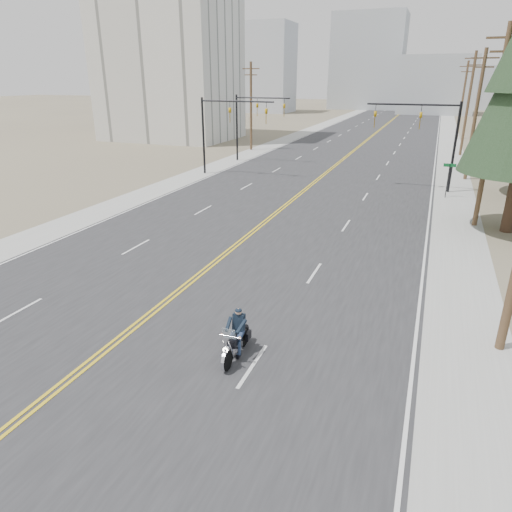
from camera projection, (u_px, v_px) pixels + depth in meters
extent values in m
plane|color=#776D56|center=(36.00, 407.00, 12.83)|extent=(400.00, 400.00, 0.00)
cube|color=#303033|center=(373.00, 135.00, 73.67)|extent=(20.00, 200.00, 0.01)
cube|color=#A5A5A0|center=(304.00, 132.00, 77.52)|extent=(3.00, 200.00, 0.01)
cube|color=#A5A5A0|center=(449.00, 138.00, 69.82)|extent=(3.00, 200.00, 0.01)
cylinder|color=black|center=(203.00, 136.00, 43.05)|extent=(0.20, 0.20, 7.00)
cylinder|color=black|center=(237.00, 101.00, 40.71)|extent=(7.00, 0.14, 0.14)
imported|color=#BF8C0C|center=(230.00, 109.00, 41.18)|extent=(0.21, 0.26, 1.30)
imported|color=#BF8C0C|center=(266.00, 110.00, 40.01)|extent=(0.21, 0.26, 1.30)
cylinder|color=black|center=(454.00, 148.00, 35.69)|extent=(0.20, 0.20, 7.00)
cylinder|color=black|center=(413.00, 105.00, 35.69)|extent=(7.00, 0.14, 0.14)
imported|color=#BF8C0C|center=(421.00, 113.00, 35.69)|extent=(0.21, 0.26, 1.30)
imported|color=#BF8C0C|center=(375.00, 112.00, 36.87)|extent=(0.21, 0.26, 1.30)
cylinder|color=black|center=(237.00, 128.00, 50.00)|extent=(0.20, 0.20, 7.00)
cylinder|color=black|center=(263.00, 98.00, 47.83)|extent=(6.00, 0.14, 0.14)
imported|color=#BF8C0C|center=(257.00, 104.00, 48.27)|extent=(0.21, 0.26, 1.30)
imported|color=#BF8C0C|center=(284.00, 105.00, 47.27)|extent=(0.21, 0.26, 1.30)
cylinder|color=black|center=(447.00, 181.00, 34.82)|extent=(0.06, 0.06, 2.60)
cube|color=#0C5926|center=(450.00, 165.00, 34.38)|extent=(0.90, 0.03, 0.25)
cylinder|color=brown|center=(491.00, 131.00, 26.54)|extent=(0.30, 0.30, 11.50)
cube|color=brown|center=(508.00, 37.00, 24.74)|extent=(2.20, 0.12, 0.12)
cube|color=brown|center=(506.00, 51.00, 24.99)|extent=(1.60, 0.12, 0.12)
cylinder|color=brown|center=(475.00, 117.00, 39.67)|extent=(0.30, 0.30, 11.00)
cube|color=brown|center=(485.00, 58.00, 37.96)|extent=(2.20, 0.12, 0.12)
cube|color=brown|center=(484.00, 67.00, 38.21)|extent=(1.60, 0.12, 0.12)
cylinder|color=brown|center=(468.00, 105.00, 52.62)|extent=(0.30, 0.30, 11.50)
cube|color=brown|center=(475.00, 58.00, 50.81)|extent=(2.20, 0.12, 0.12)
cube|color=brown|center=(474.00, 65.00, 51.07)|extent=(1.60, 0.12, 0.12)
cylinder|color=brown|center=(462.00, 101.00, 67.48)|extent=(0.30, 0.30, 11.00)
cube|color=brown|center=(468.00, 66.00, 65.77)|extent=(2.20, 0.12, 0.12)
cube|color=brown|center=(467.00, 72.00, 66.03)|extent=(1.60, 0.12, 0.12)
cylinder|color=brown|center=(251.00, 107.00, 56.82)|extent=(0.30, 0.30, 10.50)
cube|color=brown|center=(251.00, 69.00, 55.20)|extent=(2.20, 0.12, 0.12)
cube|color=brown|center=(251.00, 75.00, 55.46)|extent=(1.60, 0.12, 0.12)
cube|color=silver|center=(167.00, 30.00, 64.54)|extent=(18.00, 14.00, 30.00)
cube|color=#B7BCC6|center=(265.00, 68.00, 120.49)|extent=(14.00, 12.00, 22.00)
cube|color=#ADB2B7|center=(437.00, 85.00, 116.24)|extent=(18.00, 14.00, 14.00)
cube|color=#ADB2B7|center=(368.00, 62.00, 133.79)|extent=(20.00, 15.00, 26.00)
cube|color=#B7BCC6|center=(500.00, 88.00, 132.65)|extent=(14.00, 14.00, 12.00)
cube|color=#ADB2B7|center=(236.00, 80.00, 139.64)|extent=(12.00, 12.00, 16.00)
cylinder|color=#382619|center=(512.00, 203.00, 26.87)|extent=(0.69, 0.69, 3.55)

